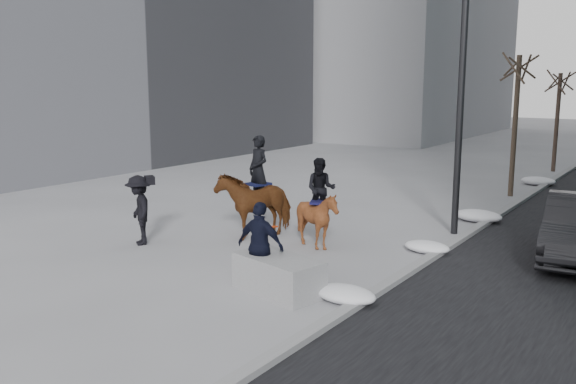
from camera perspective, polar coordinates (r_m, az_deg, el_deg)
The scene contains 11 objects.
ground at distance 13.68m, azimuth -2.86°, elevation -6.95°, with size 120.00×120.00×0.00m, color gray.
curb at distance 21.34m, azimuth 20.43°, elevation -1.09°, with size 0.25×90.00×0.12m, color gray.
planter at distance 11.92m, azimuth -0.90°, elevation -7.78°, with size 1.79×0.90×0.72m, color gray.
tree_near at distance 22.87m, azimuth 20.50°, elevation 6.41°, with size 1.20×1.20×5.48m, color #392921, non-canonical shape.
tree_far at distance 29.94m, azimuth 23.88°, elevation 6.40°, with size 1.20×1.20×4.87m, color #3D2B24, non-canonical shape.
mounted_left at distance 16.16m, azimuth -3.05°, elevation -0.62°, with size 1.47×2.23×2.65m.
mounted_right at distance 14.91m, azimuth 2.83°, elevation -1.94°, with size 1.62×1.69×2.22m.
feeder at distance 12.01m, azimuth -2.58°, elevation -5.06°, with size 1.05×0.89×1.75m.
camera_crew at distance 15.69m, azimuth -13.75°, elevation -1.62°, with size 1.30×1.17×1.75m.
lamppost at distance 16.46m, azimuth 15.91°, elevation 13.22°, with size 0.25×2.08×9.09m.
snow_piles at distance 18.37m, azimuth 17.08°, elevation -2.36°, with size 1.37×16.37×0.35m.
Camera 1 is at (7.93, -10.37, 4.09)m, focal length 38.00 mm.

